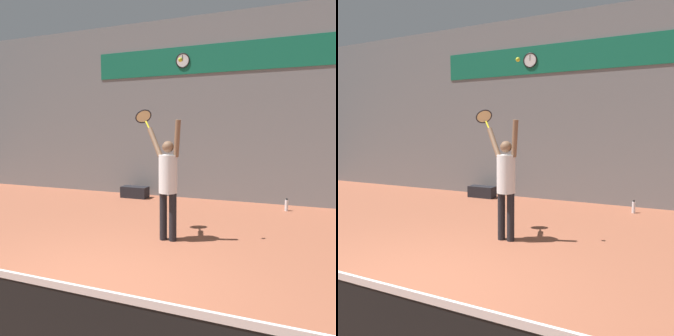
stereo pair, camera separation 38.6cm
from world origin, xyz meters
TOP-DOWN VIEW (x-y plane):
  - ground_plane at (0.00, 0.00)m, footprint 18.00×18.00m
  - back_wall at (0.00, 6.14)m, footprint 18.00×0.10m
  - sponsor_banner at (0.00, 6.08)m, footprint 6.57×0.02m
  - scoreboard_clock at (-0.66, 6.06)m, footprint 0.41×0.04m
  - tennis_player at (0.29, 2.44)m, footprint 0.77×0.47m
  - tennis_racket at (-0.35, 2.86)m, footprint 0.41×0.39m
  - tennis_ball at (0.52, 2.40)m, footprint 0.07×0.07m
  - water_bottle at (2.18, 5.43)m, footprint 0.08×0.08m
  - equipment_bag at (-1.93, 5.57)m, footprint 0.77×0.36m

SIDE VIEW (x-z plane):
  - ground_plane at x=0.00m, z-range 0.00..0.00m
  - water_bottle at x=2.18m, z-range -0.01..0.29m
  - equipment_bag at x=-1.93m, z-range 0.00..0.32m
  - tennis_player at x=0.29m, z-range 0.02..2.11m
  - tennis_racket at x=-0.35m, z-range 1.97..2.35m
  - back_wall at x=0.00m, z-range 0.00..5.00m
  - tennis_ball at x=0.52m, z-range 3.01..3.08m
  - sponsor_banner at x=0.00m, z-range 3.47..4.21m
  - scoreboard_clock at x=-0.66m, z-range 3.64..4.05m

